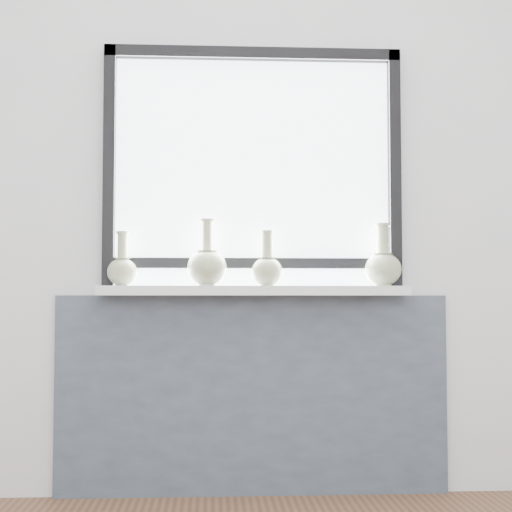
{
  "coord_description": "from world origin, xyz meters",
  "views": [
    {
      "loc": [
        -0.18,
        -1.64,
        0.84
      ],
      "look_at": [
        0.0,
        1.55,
        1.02
      ],
      "focal_mm": 55.0,
      "sensor_mm": 36.0,
      "label": 1
    }
  ],
  "objects": [
    {
      "name": "apron_panel",
      "position": [
        0.0,
        1.78,
        0.43
      ],
      "size": [
        1.7,
        0.03,
        0.86
      ],
      "primitive_type": "cube",
      "color": "#475565",
      "rests_on": "ground"
    },
    {
      "name": "vase_c",
      "position": [
        0.06,
        1.7,
        0.98
      ],
      "size": [
        0.13,
        0.13,
        0.24
      ],
      "rotation": [
        0.0,
        0.0,
        -0.3
      ],
      "color": "#AAB88D",
      "rests_on": "windowsill"
    },
    {
      "name": "vase_d",
      "position": [
        0.56,
        1.71,
        0.99
      ],
      "size": [
        0.16,
        0.16,
        0.27
      ],
      "rotation": [
        0.0,
        0.0,
        0.35
      ],
      "color": "#AAB88D",
      "rests_on": "windowsill"
    },
    {
      "name": "windowsill",
      "position": [
        0.0,
        1.71,
        0.88
      ],
      "size": [
        1.32,
        0.18,
        0.04
      ],
      "primitive_type": "cube",
      "color": "white",
      "rests_on": "apron_panel"
    },
    {
      "name": "back_wall",
      "position": [
        0.0,
        1.81,
        1.3
      ],
      "size": [
        3.6,
        0.02,
        2.6
      ],
      "primitive_type": "cube",
      "color": "silver",
      "rests_on": "ground"
    },
    {
      "name": "vase_a",
      "position": [
        -0.56,
        1.71,
        0.97
      ],
      "size": [
        0.13,
        0.13,
        0.23
      ],
      "rotation": [
        0.0,
        0.0,
        0.12
      ],
      "color": "#AAB88D",
      "rests_on": "windowsill"
    },
    {
      "name": "window",
      "position": [
        0.0,
        1.77,
        1.44
      ],
      "size": [
        1.3,
        0.06,
        1.05
      ],
      "color": "black",
      "rests_on": "windowsill"
    },
    {
      "name": "vase_b",
      "position": [
        -0.2,
        1.7,
        0.99
      ],
      "size": [
        0.17,
        0.17,
        0.29
      ],
      "rotation": [
        0.0,
        0.0,
        0.39
      ],
      "color": "#AAB88D",
      "rests_on": "windowsill"
    }
  ]
}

